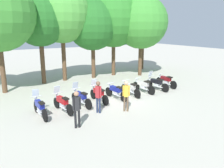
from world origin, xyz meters
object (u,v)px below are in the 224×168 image
Objects in this scene: motorcycle_4 at (116,91)px; tree_5 at (113,19)px; motorcycle_1 at (62,103)px; person_1 at (126,93)px; tree_7 at (143,25)px; motorcycle_7 at (156,83)px; motorcycle_2 at (81,98)px; tree_4 at (93,25)px; motorcycle_8 at (166,81)px; motorcycle_0 at (40,107)px; tree_6 at (141,22)px; person_2 at (77,106)px; tree_2 at (40,21)px; motorcycle_3 at (99,94)px; tree_3 at (62,14)px; person_0 at (98,94)px; motorcycle_5 at (130,88)px; motorcycle_6 at (143,86)px.

tree_5 is at bearing -37.66° from motorcycle_4.
person_1 is at bearing -128.07° from motorcycle_1.
tree_7 is (4.58, 1.28, -0.57)m from tree_5.
motorcycle_7 is (3.78, 0.30, 0.01)m from motorcycle_4.
tree_4 is (4.20, 6.78, 4.30)m from motorcycle_2.
motorcycle_1 is at bearing 96.03° from motorcycle_8.
motorcycle_8 is (10.09, 1.17, -0.01)m from motorcycle_0.
tree_6 is 3.65m from tree_7.
tree_4 is (5.57, 9.54, 3.76)m from person_2.
motorcycle_8 is at bearing -37.57° from tree_2.
motorcycle_3 is at bearing -144.31° from tree_6.
tree_6 reaches higher than person_2.
person_1 is (-4.49, -2.53, 0.52)m from motorcycle_7.
person_2 is at bearing 145.98° from motorcycle_2.
tree_2 is (-6.72, 6.46, 4.61)m from motorcycle_7.
motorcycle_2 is 9.06m from tree_4.
tree_4 is at bearing -178.14° from tree_5.
tree_3 reaches higher than tree_7.
person_0 reaches higher than motorcycle_4.
person_2 is at bearing -140.70° from tree_6.
motorcycle_1 is at bearing 99.20° from motorcycle_3.
motorcycle_8 is 6.62m from tree_6.
motorcycle_5 is at bearing -91.29° from motorcycle_1.
motorcycle_2 is 2.53m from motorcycle_4.
motorcycle_0 is 9.96m from tree_3.
motorcycle_7 is (7.57, 0.77, 0.00)m from motorcycle_1.
motorcycle_0 is 0.32× the size of tree_7.
person_0 reaches higher than motorcycle_8.
motorcycle_0 is at bearing 86.78° from motorcycle_7.
motorcycle_1 is 0.27× the size of tree_5.
motorcycle_8 is 1.25× the size of person_1.
motorcycle_7 reaches higher than motorcycle_5.
motorcycle_6 is 2.54m from motorcycle_8.
motorcycle_6 is 1.00× the size of motorcycle_8.
tree_3 is (1.49, 7.06, 5.15)m from motorcycle_2.
motorcycle_0 is at bearing -106.03° from tree_2.
motorcycle_6 is 7.17m from person_2.
motorcycle_2 is at bearing -143.57° from tree_7.
tree_5 is (6.85, -0.01, 0.26)m from tree_2.
motorcycle_7 is 0.27× the size of tree_3.
tree_2 reaches higher than motorcycle_4.
motorcycle_2 is at bearing -121.80° from tree_4.
motorcycle_0 is 4.67m from person_1.
tree_6 reaches higher than motorcycle_6.
motorcycle_0 is 1.00× the size of motorcycle_2.
motorcycle_1 is 3.82m from motorcycle_4.
motorcycle_4 is at bearing -92.78° from motorcycle_3.
tree_5 reaches higher than tree_2.
motorcycle_3 is 1.00× the size of motorcycle_8.
motorcycle_3 is at bearing -113.81° from tree_4.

